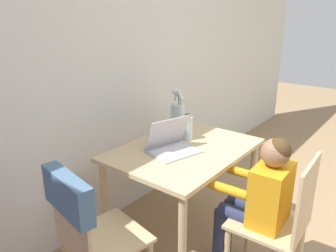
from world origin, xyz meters
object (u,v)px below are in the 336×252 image
(laptop, at_px, (171,144))
(water_bottle, at_px, (188,128))
(chair_spare, at_px, (84,221))
(chair_occupied, at_px, (279,223))
(person_seated, at_px, (260,194))
(flower_vase, at_px, (177,116))

(laptop, xyz_separation_m, water_bottle, (0.25, 0.04, 0.04))
(laptop, bearing_deg, chair_spare, -161.29)
(chair_occupied, distance_m, chair_spare, 1.10)
(chair_occupied, relative_size, laptop, 2.29)
(person_seated, relative_size, laptop, 2.55)
(chair_occupied, height_order, person_seated, person_seated)
(laptop, height_order, flower_vase, flower_vase)
(water_bottle, bearing_deg, chair_occupied, -106.14)
(laptop, bearing_deg, chair_occupied, -73.74)
(chair_spare, relative_size, laptop, 2.32)
(flower_vase, bearing_deg, person_seated, -109.52)
(person_seated, bearing_deg, chair_occupied, 90.00)
(water_bottle, bearing_deg, laptop, -171.25)
(flower_vase, distance_m, water_bottle, 0.15)
(chair_spare, relative_size, water_bottle, 4.42)
(chair_occupied, xyz_separation_m, water_bottle, (0.24, 0.82, 0.34))
(laptop, height_order, water_bottle, laptop)
(chair_spare, relative_size, person_seated, 0.91)
(chair_occupied, relative_size, flower_vase, 2.38)
(person_seated, height_order, flower_vase, flower_vase)
(chair_occupied, distance_m, water_bottle, 0.92)
(flower_vase, height_order, water_bottle, flower_vase)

